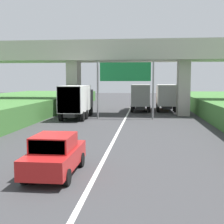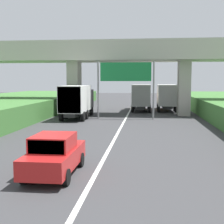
{
  "view_description": "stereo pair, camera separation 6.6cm",
  "coord_description": "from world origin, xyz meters",
  "px_view_note": "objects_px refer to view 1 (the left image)",
  "views": [
    {
      "loc": [
        2.01,
        1.88,
        3.92
      ],
      "look_at": [
        0.0,
        20.3,
        2.0
      ],
      "focal_mm": 48.22,
      "sensor_mm": 36.0,
      "label": 1
    },
    {
      "loc": [
        2.08,
        1.89,
        3.92
      ],
      "look_at": [
        0.0,
        20.3,
        2.0
      ],
      "focal_mm": 48.22,
      "sensor_mm": 36.0,
      "label": 2
    }
  ],
  "objects_px": {
    "car_red": "(55,155)",
    "truck_orange": "(141,96)",
    "truck_silver": "(166,96)",
    "overhead_highway_sign": "(125,76)",
    "truck_black": "(77,100)"
  },
  "relations": [
    {
      "from": "car_red",
      "to": "truck_orange",
      "type": "bearing_deg",
      "value": 83.47
    },
    {
      "from": "truck_silver",
      "to": "truck_orange",
      "type": "bearing_deg",
      "value": -170.15
    },
    {
      "from": "overhead_highway_sign",
      "to": "truck_orange",
      "type": "bearing_deg",
      "value": 80.46
    },
    {
      "from": "truck_silver",
      "to": "truck_orange",
      "type": "xyz_separation_m",
      "value": [
        -3.27,
        -0.57,
        0.0
      ]
    },
    {
      "from": "truck_black",
      "to": "car_red",
      "type": "xyz_separation_m",
      "value": [
        3.36,
        -18.83,
        -1.08
      ]
    },
    {
      "from": "overhead_highway_sign",
      "to": "car_red",
      "type": "xyz_separation_m",
      "value": [
        -1.68,
        -18.88,
        -3.55
      ]
    },
    {
      "from": "truck_black",
      "to": "car_red",
      "type": "relative_size",
      "value": 1.78
    },
    {
      "from": "truck_black",
      "to": "truck_silver",
      "type": "bearing_deg",
      "value": 44.09
    },
    {
      "from": "truck_silver",
      "to": "car_red",
      "type": "height_order",
      "value": "truck_silver"
    },
    {
      "from": "truck_orange",
      "to": "overhead_highway_sign",
      "type": "bearing_deg",
      "value": -99.54
    },
    {
      "from": "truck_orange",
      "to": "truck_silver",
      "type": "bearing_deg",
      "value": 9.85
    },
    {
      "from": "truck_black",
      "to": "truck_orange",
      "type": "relative_size",
      "value": 1.0
    },
    {
      "from": "truck_black",
      "to": "truck_orange",
      "type": "bearing_deg",
      "value": 53.79
    },
    {
      "from": "overhead_highway_sign",
      "to": "truck_black",
      "type": "distance_m",
      "value": 5.62
    },
    {
      "from": "overhead_highway_sign",
      "to": "truck_black",
      "type": "height_order",
      "value": "overhead_highway_sign"
    }
  ]
}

